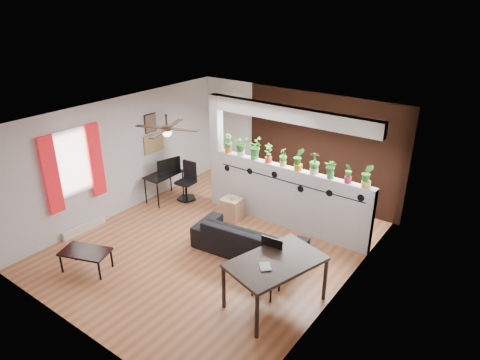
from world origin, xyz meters
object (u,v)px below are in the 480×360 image
object	(u,v)px
folding_chair	(269,262)
potted_plant_7	(331,168)
potted_plant_3	(269,153)
potted_plant_5	(299,158)
dining_table	(276,265)
potted_plant_4	(283,157)
office_chair	(187,184)
ceiling_fan	(167,130)
potted_plant_2	(255,148)
coffee_table	(85,253)
potted_plant_9	(367,175)
computer_desk	(164,176)
sofa	(249,239)
potted_plant_0	(228,143)
cube_shelf	(232,209)
cup	(233,197)
potted_plant_1	(241,145)
potted_plant_8	(349,172)

from	to	relation	value
folding_chair	potted_plant_7	bearing A→B (deg)	88.83
potted_plant_3	folding_chair	world-z (taller)	potted_plant_3
potted_plant_5	dining_table	xyz separation A→B (m)	(0.91, -2.28, -0.87)
potted_plant_4	office_chair	size ratio (longest dim) A/B	0.41
ceiling_fan	dining_table	bearing A→B (deg)	-10.04
office_chair	potted_plant_7	bearing A→B (deg)	4.65
potted_plant_2	coffee_table	distance (m)	3.91
potted_plant_9	computer_desk	bearing A→B (deg)	-172.39
potted_plant_2	potted_plant_4	world-z (taller)	potted_plant_2
ceiling_fan	sofa	xyz separation A→B (m)	(1.51, 0.48, -2.01)
potted_plant_0	cube_shelf	world-z (taller)	potted_plant_0
potted_plant_0	potted_plant_5	world-z (taller)	potted_plant_5
cup	potted_plant_4	bearing A→B (deg)	27.03
potted_plant_4	potted_plant_1	bearing A→B (deg)	-180.00
potted_plant_8	computer_desk	distance (m)	4.43
potted_plant_2	office_chair	xyz separation A→B (m)	(-1.74, -0.28, -1.18)
potted_plant_1	potted_plant_3	bearing A→B (deg)	0.00
potted_plant_0	dining_table	xyz separation A→B (m)	(2.67, -2.28, -0.85)
potted_plant_9	coffee_table	xyz separation A→B (m)	(-3.71, -3.50, -1.24)
potted_plant_4	dining_table	xyz separation A→B (m)	(1.26, -2.28, -0.83)
coffee_table	cube_shelf	bearing A→B (deg)	72.03
cup	office_chair	size ratio (longest dim) A/B	0.13
computer_desk	folding_chair	xyz separation A→B (m)	(3.89, -1.45, -0.03)
potted_plant_7	cup	distance (m)	2.26
potted_plant_3	office_chair	xyz separation A→B (m)	(-2.09, -0.28, -1.16)
folding_chair	coffee_table	size ratio (longest dim) A/B	1.02
potted_plant_0	potted_plant_9	xyz separation A→B (m)	(3.16, 0.00, 0.02)
ceiling_fan	office_chair	size ratio (longest dim) A/B	1.29
potted_plant_4	potted_plant_7	bearing A→B (deg)	0.00
potted_plant_3	potted_plant_5	distance (m)	0.70
potted_plant_1	cup	bearing A→B (deg)	-74.16
coffee_table	office_chair	bearing A→B (deg)	98.64
potted_plant_0	potted_plant_5	distance (m)	1.76
ceiling_fan	coffee_table	size ratio (longest dim) A/B	1.24
computer_desk	potted_plant_7	bearing A→B (deg)	8.95
ceiling_fan	office_chair	world-z (taller)	ceiling_fan
ceiling_fan	computer_desk	world-z (taller)	ceiling_fan
computer_desk	potted_plant_2	bearing A→B (deg)	15.90
potted_plant_2	potted_plant_8	distance (m)	2.11
potted_plant_3	cup	xyz separation A→B (m)	(-0.57, -0.47, -1.02)
potted_plant_4	cube_shelf	world-z (taller)	potted_plant_4
potted_plant_9	dining_table	world-z (taller)	potted_plant_9
potted_plant_9	folding_chair	xyz separation A→B (m)	(-0.74, -2.07, -1.02)
office_chair	potted_plant_4	bearing A→B (deg)	6.64
sofa	dining_table	bearing A→B (deg)	134.71
cup	dining_table	size ratio (longest dim) A/B	0.07
ceiling_fan	coffee_table	xyz separation A→B (m)	(-0.53, -1.70, -1.96)
potted_plant_0	potted_plant_7	bearing A→B (deg)	0.00
potted_plant_7	potted_plant_8	distance (m)	0.35
potted_plant_2	sofa	bearing A→B (deg)	-59.11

